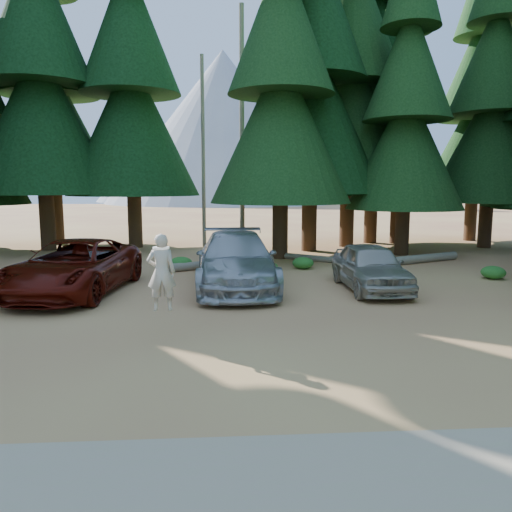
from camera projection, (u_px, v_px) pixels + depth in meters
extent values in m
plane|color=#AA6848|center=(232.00, 333.00, 11.31)|extent=(160.00, 160.00, 0.00)
cylinder|color=#6B6555|center=(242.00, 131.00, 24.84)|extent=(0.24, 0.24, 12.00)
cylinder|color=#6B6555|center=(203.00, 153.00, 26.34)|extent=(0.20, 0.20, 10.00)
cone|color=#9B9DA3|center=(223.00, 128.00, 93.31)|extent=(44.00, 44.00, 28.00)
cone|color=#9B9DA3|center=(185.00, 153.00, 103.23)|extent=(36.00, 36.00, 20.00)
imported|color=#540E07|center=(74.00, 267.00, 15.31)|extent=(3.48, 6.24, 1.65)
imported|color=#ABAEB4|center=(236.00, 261.00, 16.15)|extent=(2.61, 6.20, 1.79)
imported|color=#ABA598|center=(371.00, 267.00, 15.88)|extent=(1.81, 4.40, 1.49)
imported|color=beige|center=(161.00, 272.00, 10.80)|extent=(0.65, 0.46, 1.69)
cylinder|color=white|center=(161.00, 248.00, 10.78)|extent=(0.36, 0.36, 0.04)
cylinder|color=#6B6555|center=(224.00, 263.00, 20.26)|extent=(4.28, 2.34, 0.33)
cylinder|color=#6B6555|center=(313.00, 258.00, 21.91)|extent=(2.78, 2.20, 0.27)
cylinder|color=#6B6555|center=(409.00, 260.00, 21.10)|extent=(5.24, 2.72, 0.36)
ellipsoid|color=#1E661F|center=(71.00, 274.00, 17.50)|extent=(0.83, 0.83, 0.46)
ellipsoid|color=#1E661F|center=(181.00, 263.00, 19.74)|extent=(0.92, 0.92, 0.51)
ellipsoid|color=#1E661F|center=(237.00, 262.00, 19.66)|extent=(1.17, 1.17, 0.64)
ellipsoid|color=#1E661F|center=(303.00, 263.00, 19.92)|extent=(0.85, 0.85, 0.47)
ellipsoid|color=#1E661F|center=(265.00, 268.00, 18.48)|extent=(1.01, 1.01, 0.56)
ellipsoid|color=#1E661F|center=(379.00, 259.00, 20.57)|extent=(1.01, 1.01, 0.56)
ellipsoid|color=#1E661F|center=(493.00, 272.00, 17.78)|extent=(0.84, 0.84, 0.46)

